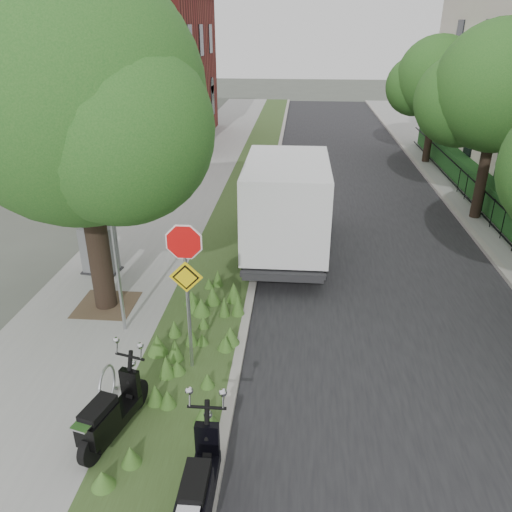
{
  "coord_description": "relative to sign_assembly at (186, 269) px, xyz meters",
  "views": [
    {
      "loc": [
        0.61,
        -7.51,
        6.44
      ],
      "look_at": [
        -0.34,
        3.45,
        1.3
      ],
      "focal_mm": 35.0,
      "sensor_mm": 36.0,
      "label": 1
    }
  ],
  "objects": [
    {
      "name": "ground",
      "position": [
        1.4,
        -0.58,
        -2.33
      ],
      "size": [
        120.0,
        120.0,
        0.0
      ],
      "primitive_type": "plane",
      "color": "#4C5147",
      "rests_on": "ground"
    },
    {
      "name": "sidewalk_near",
      "position": [
        -2.85,
        9.42,
        -2.27
      ],
      "size": [
        3.5,
        60.0,
        0.12
      ],
      "primitive_type": "cube",
      "color": "gray",
      "rests_on": "ground"
    },
    {
      "name": "verge",
      "position": [
        -0.1,
        9.42,
        -2.27
      ],
      "size": [
        2.0,
        60.0,
        0.12
      ],
      "primitive_type": "cube",
      "color": "#35481F",
      "rests_on": "ground"
    },
    {
      "name": "kerb_near",
      "position": [
        0.9,
        9.42,
        -2.26
      ],
      "size": [
        0.2,
        60.0,
        0.13
      ],
      "primitive_type": "cube",
      "color": "#9E9991",
      "rests_on": "ground"
    },
    {
      "name": "road",
      "position": [
        4.4,
        9.42,
        -2.32
      ],
      "size": [
        7.0,
        60.0,
        0.01
      ],
      "primitive_type": "cube",
      "color": "black",
      "rests_on": "ground"
    },
    {
      "name": "kerb_far",
      "position": [
        7.9,
        9.42,
        -2.26
      ],
      "size": [
        0.2,
        60.0,
        0.13
      ],
      "primitive_type": "cube",
      "color": "#9E9991",
      "rests_on": "ground"
    },
    {
      "name": "footpath_far",
      "position": [
        9.6,
        9.42,
        -2.27
      ],
      "size": [
        3.2,
        60.0,
        0.12
      ],
      "primitive_type": "cube",
      "color": "gray",
      "rests_on": "ground"
    },
    {
      "name": "street_tree_main",
      "position": [
        -2.68,
        2.28,
        2.48
      ],
      "size": [
        6.21,
        5.54,
        7.66
      ],
      "color": "black",
      "rests_on": "ground"
    },
    {
      "name": "bare_post",
      "position": [
        -1.8,
        1.22,
        -0.21
      ],
      "size": [
        0.08,
        0.08,
        4.0
      ],
      "color": "#A5A8AD",
      "rests_on": "ground"
    },
    {
      "name": "bike_hoop",
      "position": [
        -1.3,
        -1.18,
        -1.83
      ],
      "size": [
        0.06,
        0.78,
        0.77
      ],
      "color": "#A5A8AD",
      "rests_on": "ground"
    },
    {
      "name": "sign_assembly",
      "position": [
        0.0,
        0.0,
        0.0
      ],
      "size": [
        0.94,
        0.08,
        3.22
      ],
      "color": "#A5A8AD",
      "rests_on": "ground"
    },
    {
      "name": "fence_far",
      "position": [
        8.6,
        9.42,
        -1.66
      ],
      "size": [
        0.04,
        24.0,
        1.0
      ],
      "color": "black",
      "rests_on": "ground"
    },
    {
      "name": "hedge_far",
      "position": [
        9.3,
        9.42,
        -1.66
      ],
      "size": [
        1.0,
        24.0,
        1.1
      ],
      "primitive_type": "cube",
      "color": "#194619",
      "rests_on": "footpath_far"
    },
    {
      "name": "brick_building",
      "position": [
        -8.1,
        21.42,
        1.88
      ],
      "size": [
        9.4,
        10.4,
        8.3
      ],
      "color": "maroon",
      "rests_on": "ground"
    },
    {
      "name": "far_tree_b",
      "position": [
        8.34,
        9.46,
        2.04
      ],
      "size": [
        4.83,
        4.31,
        6.56
      ],
      "color": "black",
      "rests_on": "ground"
    },
    {
      "name": "far_tree_c",
      "position": [
        8.34,
        17.46,
        1.63
      ],
      "size": [
        4.37,
        3.89,
        5.93
      ],
      "color": "black",
      "rests_on": "ground"
    },
    {
      "name": "scooter_near",
      "position": [
        -0.95,
        -2.09,
        -1.77
      ],
      "size": [
        0.7,
        1.85,
        0.9
      ],
      "color": "black",
      "rests_on": "ground"
    },
    {
      "name": "scooter_far",
      "position": [
        0.8,
        -3.33,
        -1.75
      ],
      "size": [
        0.41,
        1.97,
        0.94
      ],
      "color": "black",
      "rests_on": "ground"
    },
    {
      "name": "box_truck",
      "position": [
        1.7,
        5.94,
        -0.66
      ],
      "size": [
        2.33,
        5.68,
        2.56
      ],
      "color": "#262628",
      "rests_on": "ground"
    },
    {
      "name": "utility_cabinet",
      "position": [
        -3.38,
        4.01,
        -1.57
      ],
      "size": [
        1.07,
        0.79,
        1.32
      ],
      "color": "#262628",
      "rests_on": "ground"
    }
  ]
}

